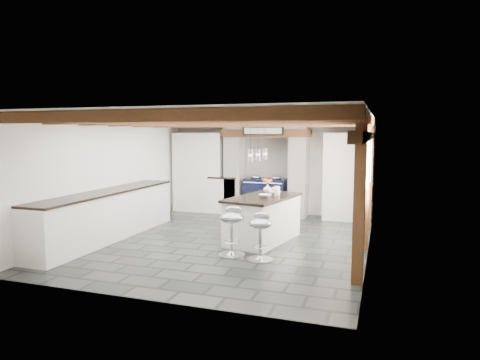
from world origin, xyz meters
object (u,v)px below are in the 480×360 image
(kitchen_island, at_px, (263,218))
(bar_stool_far, at_px, (232,225))
(range_cooker, at_px, (266,196))
(bar_stool_near, at_px, (260,231))

(kitchen_island, distance_m, bar_stool_far, 1.15)
(range_cooker, xyz_separation_m, bar_stool_far, (0.40, -3.60, 0.04))
(kitchen_island, relative_size, bar_stool_far, 2.25)
(bar_stool_near, height_order, bar_stool_far, bar_stool_far)
(kitchen_island, distance_m, bar_stool_near, 1.25)
(bar_stool_near, relative_size, bar_stool_far, 0.93)
(range_cooker, distance_m, bar_stool_near, 3.80)
(kitchen_island, xyz_separation_m, bar_stool_far, (-0.22, -1.12, 0.08))
(range_cooker, bearing_deg, kitchen_island, -75.97)
(bar_stool_near, xyz_separation_m, bar_stool_far, (-0.51, 0.09, 0.03))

